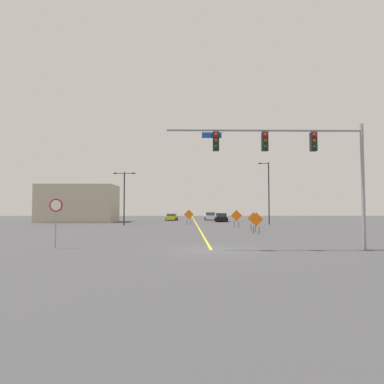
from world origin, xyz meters
name	(u,v)px	position (x,y,z in m)	size (l,w,h in m)	color
ground	(211,250)	(0.00, 0.00, 0.00)	(149.70, 149.70, 0.00)	#444447
road_centre_stripe	(194,220)	(0.00, 41.58, 0.00)	(0.16, 83.16, 0.01)	yellow
traffic_signal_assembly	(293,152)	(4.62, -0.02, 5.43)	(11.08, 0.44, 7.05)	gray
stop_sign	(56,213)	(-8.90, 0.89, 2.00)	(0.76, 0.07, 2.85)	gray
street_lamp_mid_left	(268,190)	(9.96, 27.28, 4.71)	(1.51, 0.24, 8.65)	black
street_lamp_mid_right	(124,194)	(-9.66, 25.39, 4.19)	(2.86, 0.24, 7.03)	black
construction_sign_right_shoulder	(236,216)	(4.38, 19.81, 1.32)	(1.32, 0.12, 2.08)	orange
construction_sign_median_far	(256,220)	(4.87, 11.23, 1.20)	(1.28, 0.05, 1.92)	orange
construction_sign_right_lane	(253,219)	(5.11, 13.73, 1.19)	(1.16, 0.22, 1.89)	orange
construction_sign_left_lane	(189,215)	(-1.09, 26.68, 1.30)	(1.34, 0.17, 2.07)	orange
car_yellow_near	(172,217)	(-4.17, 42.46, 0.57)	(2.22, 4.67, 1.21)	gold
car_black_distant	(221,218)	(4.32, 36.32, 0.67)	(2.13, 4.13, 1.43)	black
car_white_mid	(210,216)	(3.01, 43.57, 0.67)	(2.12, 3.94, 1.45)	white
roadside_building_west	(79,204)	(-18.93, 35.39, 2.99)	(11.90, 6.65, 5.98)	#B2A893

